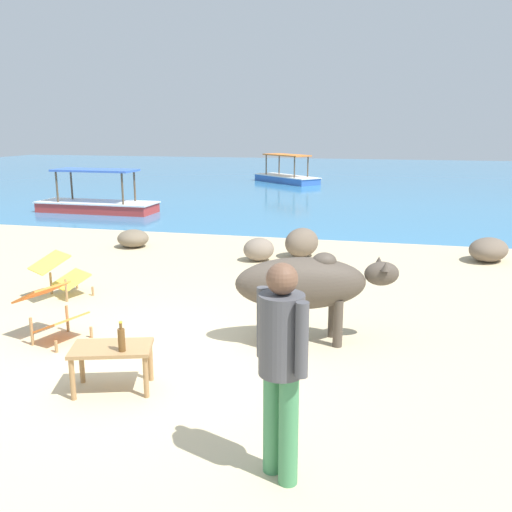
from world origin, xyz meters
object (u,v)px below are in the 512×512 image
object	(u,v)px
deck_chair_near	(51,309)
boat_red	(97,203)
bottle	(122,339)
deck_chair_far	(61,272)
person_standing	(281,357)
cow	(305,284)
low_bench_table	(112,354)
boat_blue	(286,177)

from	to	relation	value
deck_chair_near	boat_red	xyz separation A→B (m)	(-4.73, 9.43, -0.13)
bottle	deck_chair_far	world-z (taller)	bottle
person_standing	cow	bearing A→B (deg)	44.17
low_bench_table	boat_red	world-z (taller)	boat_red
low_bench_table	cow	bearing A→B (deg)	27.74
cow	person_standing	world-z (taller)	person_standing
deck_chair_near	boat_red	distance (m)	10.55
deck_chair_near	deck_chair_far	size ratio (longest dim) A/B	0.96
boat_red	person_standing	bearing A→B (deg)	-54.49
low_bench_table	boat_red	size ratio (longest dim) A/B	0.23
bottle	deck_chair_near	distance (m)	1.86
low_bench_table	deck_chair_near	bearing A→B (deg)	124.95
low_bench_table	deck_chair_near	xyz separation A→B (m)	(-1.34, 1.02, 0.01)
deck_chair_far	boat_red	world-z (taller)	boat_red
deck_chair_near	boat_red	world-z (taller)	boat_red
deck_chair_near	deck_chair_far	xyz separation A→B (m)	(-0.86, 1.52, 0.00)
boat_red	boat_blue	bearing A→B (deg)	69.78
cow	deck_chair_near	world-z (taller)	cow
low_bench_table	boat_blue	xyz separation A→B (m)	(-2.14, 20.72, -0.12)
person_standing	deck_chair_far	bearing A→B (deg)	88.49
bottle	deck_chair_far	xyz separation A→B (m)	(-2.35, 2.62, -0.18)
deck_chair_near	deck_chair_far	world-z (taller)	same
person_standing	bottle	bearing A→B (deg)	101.85
deck_chair_far	boat_red	bearing A→B (deg)	58.55
bottle	deck_chair_near	world-z (taller)	bottle
low_bench_table	deck_chair_near	size ratio (longest dim) A/B	0.96
cow	person_standing	xyz separation A→B (m)	(0.22, -2.60, 0.23)
deck_chair_far	person_standing	world-z (taller)	person_standing
bottle	boat_red	distance (m)	12.24
deck_chair_far	person_standing	xyz separation A→B (m)	(4.04, -3.50, 0.56)
bottle	low_bench_table	bearing A→B (deg)	153.99
bottle	deck_chair_near	xyz separation A→B (m)	(-1.49, 1.10, -0.18)
bottle	person_standing	bearing A→B (deg)	-27.52
deck_chair_far	boat_blue	world-z (taller)	boat_blue
cow	bottle	world-z (taller)	cow
deck_chair_far	boat_blue	distance (m)	18.18
cow	boat_blue	world-z (taller)	boat_blue
boat_blue	bottle	bearing A→B (deg)	138.24
bottle	boat_blue	world-z (taller)	boat_blue
bottle	boat_blue	size ratio (longest dim) A/B	0.08
person_standing	boat_blue	xyz separation A→B (m)	(-3.99, 21.67, -0.70)
deck_chair_near	person_standing	xyz separation A→B (m)	(3.18, -1.98, 0.56)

